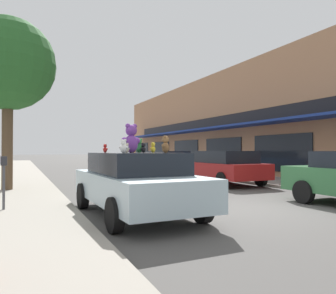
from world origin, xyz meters
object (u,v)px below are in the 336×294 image
object	(u,v)px
plush_art_car	(136,182)
teddy_bear_white	(124,146)
teddy_bear_orange	(133,146)
teddy_bear_brown	(165,145)
teddy_bear_black	(143,148)
teddy_bear_green	(139,146)
parked_car_far_right	(167,162)
teddy_bear_cream	(127,148)
teddy_bear_yellow	(153,148)
teddy_bear_giant	(131,139)
parking_meter	(4,175)
parked_car_far_center	(223,166)
street_tree	(8,65)
teddy_bear_red	(105,149)

from	to	relation	value
plush_art_car	teddy_bear_white	distance (m)	1.46
teddy_bear_orange	teddy_bear_brown	distance (m)	1.91
teddy_bear_orange	teddy_bear_black	xyz separation A→B (m)	(0.10, -0.54, -0.06)
teddy_bear_green	plush_art_car	bearing A→B (deg)	63.50
parked_car_far_right	teddy_bear_brown	bearing A→B (deg)	-114.37
teddy_bear_orange	teddy_bear_black	size ratio (longest dim) A/B	1.50
teddy_bear_cream	teddy_bear_yellow	bearing A→B (deg)	-159.33
teddy_bear_giant	teddy_bear_white	distance (m)	1.53
teddy_bear_giant	teddy_bear_brown	world-z (taller)	teddy_bear_giant
plush_art_car	teddy_bear_cream	bearing A→B (deg)	-165.03
plush_art_car	teddy_bear_giant	world-z (taller)	teddy_bear_giant
parked_car_far_right	parking_meter	size ratio (longest dim) A/B	3.63
teddy_bear_cream	teddy_bear_yellow	distance (m)	1.08
teddy_bear_cream	teddy_bear_brown	xyz separation A→B (m)	(0.64, -0.79, 0.07)
teddy_bear_green	parked_car_far_center	world-z (taller)	teddy_bear_green
teddy_bear_green	parked_car_far_center	distance (m)	7.24
teddy_bear_giant	teddy_bear_white	bearing A→B (deg)	51.62
teddy_bear_cream	parking_meter	distance (m)	3.04
plush_art_car	teddy_bear_brown	bearing A→B (deg)	-67.94
teddy_bear_brown	teddy_bear_giant	bearing A→B (deg)	-119.96
plush_art_car	teddy_bear_brown	distance (m)	1.28
street_tree	parking_meter	bearing A→B (deg)	-88.99
teddy_bear_yellow	teddy_bear_black	bearing A→B (deg)	-31.31
parking_meter	parked_car_far_center	bearing A→B (deg)	23.14
teddy_bear_orange	parking_meter	size ratio (longest dim) A/B	0.30
teddy_bear_yellow	parked_car_far_center	world-z (taller)	teddy_bear_yellow
teddy_bear_giant	teddy_bear_red	bearing A→B (deg)	-54.74
teddy_bear_red	teddy_bear_white	bearing A→B (deg)	151.40
teddy_bear_brown	parked_car_far_right	world-z (taller)	teddy_bear_brown
teddy_bear_cream	parking_meter	world-z (taller)	teddy_bear_cream
teddy_bear_green	teddy_bear_black	xyz separation A→B (m)	(0.09, -0.08, -0.05)
teddy_bear_cream	teddy_bear_yellow	xyz separation A→B (m)	(0.90, 0.60, 0.02)
parked_car_far_center	parking_meter	bearing A→B (deg)	-156.86
teddy_bear_red	parked_car_far_right	bearing A→B (deg)	-58.11
teddy_bear_brown	teddy_bear_white	xyz separation A→B (m)	(-1.00, -0.18, -0.05)
teddy_bear_black	parking_meter	world-z (taller)	teddy_bear_black
plush_art_car	street_tree	distance (m)	7.54
parked_car_far_right	teddy_bear_green	bearing A→B (deg)	-117.65
teddy_bear_orange	teddy_bear_red	xyz separation A→B (m)	(-0.82, -0.25, -0.08)
teddy_bear_green	teddy_bear_white	world-z (taller)	teddy_bear_green
teddy_bear_giant	parking_meter	bearing A→B (deg)	-34.73
teddy_bear_giant	teddy_bear_red	size ratio (longest dim) A/B	3.27
parked_car_far_center	teddy_bear_white	bearing A→B (deg)	-136.58
teddy_bear_orange	teddy_bear_cream	bearing A→B (deg)	15.48
parked_car_far_right	street_tree	size ratio (longest dim) A/B	0.74
teddy_bear_brown	teddy_bear_red	distance (m)	1.90
teddy_bear_orange	parking_meter	bearing A→B (deg)	-55.06
teddy_bear_cream	parked_car_far_right	distance (m)	12.94
teddy_bear_brown	street_tree	size ratio (longest dim) A/B	0.06
teddy_bear_red	parked_car_far_center	size ratio (longest dim) A/B	0.05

